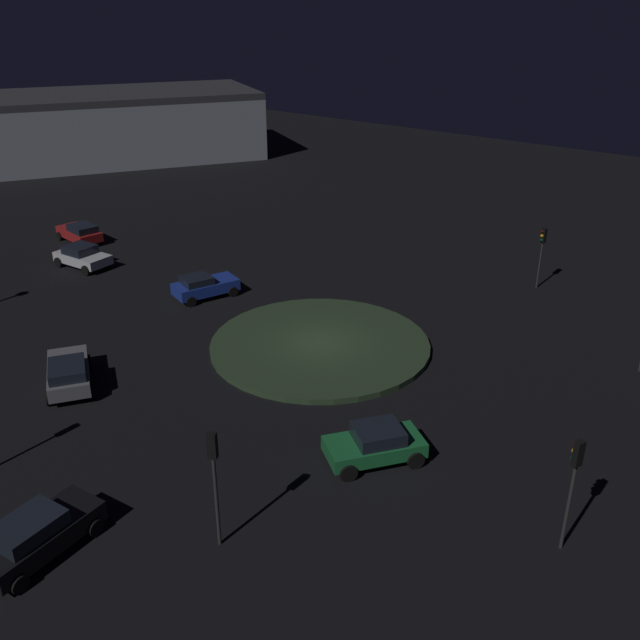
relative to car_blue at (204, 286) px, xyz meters
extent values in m
plane|color=black|center=(0.78, 9.59, -0.73)|extent=(117.81, 117.81, 0.00)
cylinder|color=#2D4228|center=(0.78, 9.59, -0.59)|extent=(11.40, 11.40, 0.29)
cube|color=#1E38A5|center=(-0.10, 0.03, -0.08)|extent=(4.16, 2.82, 0.67)
cube|color=black|center=(0.42, -0.14, 0.47)|extent=(2.08, 1.97, 0.43)
cylinder|color=black|center=(-1.67, -0.37, -0.42)|extent=(0.66, 0.40, 0.62)
cylinder|color=black|center=(-1.14, 1.28, -0.42)|extent=(0.66, 0.40, 0.62)
cylinder|color=black|center=(0.95, -1.21, -0.42)|extent=(0.66, 0.40, 0.62)
cylinder|color=black|center=(1.48, 0.44, -0.42)|extent=(0.66, 0.40, 0.62)
cube|color=#1E7238|center=(7.04, 17.34, -0.08)|extent=(4.16, 3.65, 0.60)
cube|color=black|center=(6.93, 17.42, 0.49)|extent=(2.42, 2.36, 0.55)
cylinder|color=black|center=(8.69, 17.31, -0.38)|extent=(0.70, 0.58, 0.70)
cylinder|color=black|center=(7.66, 15.81, -0.38)|extent=(0.70, 0.58, 0.70)
cylinder|color=black|center=(6.43, 18.86, -0.38)|extent=(0.70, 0.58, 0.70)
cylinder|color=black|center=(5.40, 17.37, -0.38)|extent=(0.70, 0.58, 0.70)
cube|color=black|center=(17.96, 11.67, -0.07)|extent=(4.28, 2.14, 0.72)
cube|color=black|center=(18.30, 11.71, 0.57)|extent=(2.28, 1.72, 0.55)
cylinder|color=black|center=(16.58, 10.66, -0.43)|extent=(0.63, 0.29, 0.61)
cylinder|color=black|center=(16.39, 12.36, -0.43)|extent=(0.63, 0.29, 0.61)
cylinder|color=black|center=(19.34, 12.68, -0.43)|extent=(0.63, 0.29, 0.61)
cube|color=white|center=(1.55, -10.19, -0.09)|extent=(2.21, 4.00, 0.60)
cube|color=black|center=(1.57, -10.39, 0.48)|extent=(1.81, 1.97, 0.53)
cylinder|color=black|center=(0.49, -8.89, -0.39)|extent=(0.28, 0.69, 0.67)
cylinder|color=black|center=(2.37, -8.73, -0.39)|extent=(0.28, 0.69, 0.67)
cylinder|color=black|center=(0.73, -11.65, -0.39)|extent=(0.28, 0.69, 0.67)
cylinder|color=black|center=(2.61, -11.49, -0.39)|extent=(0.28, 0.69, 0.67)
cube|color=slate|center=(11.18, 2.90, -0.05)|extent=(3.74, 4.46, 0.67)
cube|color=black|center=(11.58, 3.53, 0.52)|extent=(2.48, 2.64, 0.47)
cylinder|color=black|center=(11.15, 1.16, -0.39)|extent=(0.56, 0.70, 0.69)
cylinder|color=black|center=(9.62, 2.12, -0.39)|extent=(0.56, 0.70, 0.69)
cylinder|color=black|center=(12.74, 3.67, -0.39)|extent=(0.56, 0.70, 0.69)
cylinder|color=black|center=(11.21, 4.64, -0.39)|extent=(0.56, 0.70, 0.69)
cube|color=red|center=(-1.33, -14.90, -0.09)|extent=(2.23, 4.17, 0.65)
cube|color=black|center=(-1.24, -14.23, 0.48)|extent=(1.78, 2.24, 0.48)
cylinder|color=black|center=(-0.64, -16.43, -0.41)|extent=(0.30, 0.66, 0.64)
cylinder|color=black|center=(-2.37, -16.21, -0.41)|extent=(0.30, 0.66, 0.64)
cylinder|color=black|center=(-0.28, -13.58, -0.41)|extent=(0.30, 0.66, 0.64)
cylinder|color=black|center=(-2.01, -13.36, -0.41)|extent=(0.30, 0.66, 0.64)
cylinder|color=#2D2D2D|center=(-14.03, 15.10, 0.75)|extent=(0.12, 0.12, 2.97)
cube|color=black|center=(-14.03, 15.10, 2.69)|extent=(0.31, 0.36, 0.90)
sphere|color=#3F0C0C|center=(-13.90, 15.05, 2.96)|extent=(0.20, 0.20, 0.20)
sphere|color=yellow|center=(-13.90, 15.05, 2.69)|extent=(0.20, 0.20, 0.20)
sphere|color=#0F3819|center=(-13.90, 15.05, 2.42)|extent=(0.20, 0.20, 0.20)
cylinder|color=#2D2D2D|center=(7.10, 24.92, 0.94)|extent=(0.12, 0.12, 3.34)
cube|color=black|center=(7.10, 24.92, 3.06)|extent=(0.36, 0.32, 0.90)
sphere|color=#3F0C0C|center=(7.04, 24.78, 3.33)|extent=(0.20, 0.20, 0.20)
sphere|color=yellow|center=(7.04, 24.78, 3.06)|extent=(0.20, 0.20, 0.20)
sphere|color=#0F3819|center=(7.04, 24.78, 2.79)|extent=(0.20, 0.20, 0.20)
cylinder|color=#2D2D2D|center=(14.06, 15.95, 1.03)|extent=(0.12, 0.12, 3.52)
cube|color=black|center=(14.06, 15.95, 3.24)|extent=(0.33, 0.37, 0.90)
sphere|color=red|center=(13.93, 15.89, 3.51)|extent=(0.20, 0.20, 0.20)
sphere|color=#4C380F|center=(13.93, 15.89, 3.24)|extent=(0.20, 0.20, 0.20)
sphere|color=#0F3819|center=(13.93, 15.89, 2.97)|extent=(0.20, 0.20, 0.20)
cube|color=#8C939E|center=(-20.52, -37.45, 2.47)|extent=(34.94, 28.36, 6.40)
cube|color=#333338|center=(-20.52, -37.45, 6.01)|extent=(34.94, 28.36, 0.70)
camera|label=1|loc=(25.95, 29.79, 15.95)|focal=39.13mm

